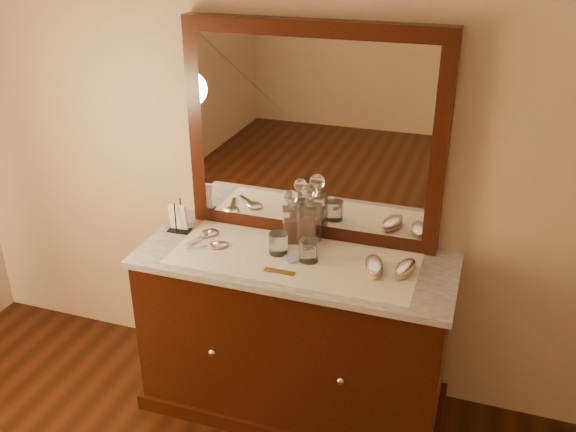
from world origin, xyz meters
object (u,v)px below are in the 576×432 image
(mirror_frame, at_px, (313,135))
(brush_near, at_px, (374,267))
(comb, at_px, (279,272))
(hand_mirror_outer, at_px, (206,234))
(hand_mirror_inner, at_px, (214,245))
(napkin_rack, at_px, (179,219))
(dresser_cabinet, at_px, (295,336))
(pin_dish, at_px, (291,259))
(brush_far, at_px, (406,269))
(decanter_left, at_px, (291,222))
(decanter_right, at_px, (310,220))

(mirror_frame, bearing_deg, brush_near, -36.03)
(comb, distance_m, brush_near, 0.41)
(hand_mirror_outer, relative_size, hand_mirror_inner, 1.11)
(napkin_rack, xyz_separation_m, hand_mirror_inner, (0.23, -0.10, -0.05))
(dresser_cabinet, distance_m, brush_near, 0.59)
(comb, xyz_separation_m, hand_mirror_outer, (-0.44, 0.21, 0.00))
(comb, bearing_deg, napkin_rack, 159.23)
(pin_dish, bearing_deg, napkin_rack, 170.11)
(brush_far, xyz_separation_m, hand_mirror_inner, (-0.88, -0.05, -0.01))
(mirror_frame, bearing_deg, brush_far, -25.45)
(brush_far, bearing_deg, hand_mirror_inner, -176.84)
(decanter_left, xyz_separation_m, decanter_right, (0.09, 0.01, 0.01))
(pin_dish, xyz_separation_m, brush_near, (0.37, 0.02, 0.02))
(pin_dish, height_order, hand_mirror_outer, hand_mirror_outer)
(decanter_right, xyz_separation_m, brush_near, (0.34, -0.17, -0.09))
(decanter_left, bearing_deg, napkin_rack, -173.07)
(comb, relative_size, brush_far, 0.80)
(decanter_left, bearing_deg, decanter_right, 8.65)
(brush_far, bearing_deg, decanter_left, 167.53)
(pin_dish, relative_size, comb, 0.55)
(pin_dish, bearing_deg, dresser_cabinet, 84.54)
(decanter_left, bearing_deg, hand_mirror_inner, -151.65)
(comb, relative_size, decanter_left, 0.52)
(napkin_rack, distance_m, hand_mirror_inner, 0.26)
(dresser_cabinet, xyz_separation_m, decanter_left, (-0.06, 0.13, 0.54))
(dresser_cabinet, height_order, hand_mirror_inner, hand_mirror_inner)
(mirror_frame, xyz_separation_m, decanter_right, (0.02, -0.10, -0.38))
(pin_dish, distance_m, hand_mirror_outer, 0.47)
(hand_mirror_outer, bearing_deg, comb, -25.13)
(comb, bearing_deg, hand_mirror_inner, 161.60)
(dresser_cabinet, relative_size, hand_mirror_outer, 6.69)
(pin_dish, bearing_deg, hand_mirror_inner, 179.66)
(comb, distance_m, hand_mirror_inner, 0.38)
(dresser_cabinet, relative_size, comb, 10.27)
(pin_dish, xyz_separation_m, decanter_right, (0.03, 0.19, 0.11))
(hand_mirror_outer, bearing_deg, decanter_right, 11.06)
(brush_far, distance_m, hand_mirror_inner, 0.88)
(decanter_right, bearing_deg, comb, -97.79)
(hand_mirror_outer, bearing_deg, napkin_rack, 174.51)
(mirror_frame, xyz_separation_m, napkin_rack, (-0.62, -0.18, -0.44))
(dresser_cabinet, relative_size, decanter_left, 5.38)
(comb, relative_size, hand_mirror_outer, 0.65)
(hand_mirror_inner, bearing_deg, brush_far, 3.16)
(brush_far, distance_m, hand_mirror_outer, 0.96)
(napkin_rack, bearing_deg, brush_far, -2.89)
(pin_dish, height_order, comb, pin_dish)
(mirror_frame, xyz_separation_m, pin_dish, (-0.00, -0.29, -0.49))
(comb, xyz_separation_m, decanter_right, (0.04, 0.30, 0.11))
(mirror_frame, bearing_deg, hand_mirror_inner, -143.40)
(decanter_right, height_order, brush_far, decanter_right)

